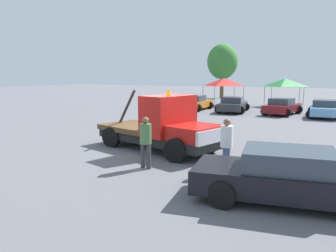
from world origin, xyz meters
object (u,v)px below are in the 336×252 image
(foreground_car, at_px, (297,177))
(person_at_hood, at_px, (146,139))
(person_near_truck, at_px, (227,142))
(parked_car_charcoal, at_px, (233,105))
(canopy_tent_green, at_px, (285,83))
(tow_truck, at_px, (164,128))
(canopy_tent_red, at_px, (224,82))
(parked_car_orange, at_px, (195,103))
(tree_left, at_px, (222,62))
(parked_car_maroon, at_px, (282,107))
(parked_car_skyblue, at_px, (325,109))

(foreground_car, height_order, person_at_hood, person_at_hood)
(person_near_truck, relative_size, parked_car_charcoal, 0.36)
(person_at_hood, distance_m, canopy_tent_green, 25.81)
(tow_truck, relative_size, parked_car_charcoal, 1.25)
(tow_truck, bearing_deg, person_near_truck, -13.89)
(person_near_truck, bearing_deg, parked_car_charcoal, 67.77)
(person_at_hood, distance_m, canopy_tent_red, 24.98)
(canopy_tent_red, bearing_deg, person_at_hood, -76.44)
(canopy_tent_red, bearing_deg, parked_car_charcoal, -63.49)
(parked_car_orange, bearing_deg, canopy_tent_green, -44.32)
(person_near_truck, relative_size, tree_left, 0.24)
(person_at_hood, relative_size, parked_car_orange, 0.40)
(parked_car_orange, bearing_deg, parked_car_charcoal, -93.68)
(parked_car_maroon, xyz_separation_m, parked_car_skyblue, (3.13, -0.17, 0.00))
(canopy_tent_red, bearing_deg, tow_truck, -76.83)
(parked_car_skyblue, xyz_separation_m, canopy_tent_green, (-4.21, 7.49, 1.79))
(canopy_tent_red, distance_m, canopy_tent_green, 6.11)
(parked_car_charcoal, bearing_deg, parked_car_orange, 79.65)
(parked_car_charcoal, relative_size, parked_car_maroon, 1.09)
(parked_car_maroon, xyz_separation_m, canopy_tent_green, (-1.09, 7.32, 1.80))
(tree_left, bearing_deg, tow_truck, -74.19)
(canopy_tent_green, bearing_deg, person_at_hood, -90.16)
(person_near_truck, relative_size, parked_car_maroon, 0.39)
(foreground_car, distance_m, person_near_truck, 2.85)
(parked_car_maroon, distance_m, canopy_tent_red, 9.27)
(parked_car_orange, relative_size, canopy_tent_red, 1.30)
(canopy_tent_green, xyz_separation_m, tree_left, (-10.09, 9.47, 2.61))
(person_near_truck, xyz_separation_m, parked_car_maroon, (-1.39, 17.64, -0.38))
(parked_car_orange, bearing_deg, tree_left, 9.80)
(person_near_truck, xyz_separation_m, parked_car_skyblue, (1.74, 17.47, -0.38))
(parked_car_orange, xyz_separation_m, parked_car_maroon, (7.75, -0.06, -0.00))
(parked_car_orange, distance_m, canopy_tent_red, 6.07)
(tree_left, bearing_deg, parked_car_orange, -78.42)
(parked_car_skyblue, xyz_separation_m, canopy_tent_red, (-10.13, 5.97, 1.82))
(parked_car_skyblue, relative_size, tree_left, 0.63)
(person_at_hood, xyz_separation_m, tree_left, (-10.02, 35.24, 4.04))
(person_near_truck, xyz_separation_m, parked_car_charcoal, (-5.47, 17.58, -0.38))
(canopy_tent_red, bearing_deg, parked_car_orange, -97.40)
(tow_truck, xyz_separation_m, person_near_truck, (3.33, -1.79, 0.05))
(person_at_hood, bearing_deg, parked_car_maroon, 171.20)
(tow_truck, relative_size, foreground_car, 1.14)
(foreground_car, xyz_separation_m, parked_car_skyblue, (-0.61, 19.05, -0.00))
(parked_car_skyblue, bearing_deg, canopy_tent_red, 56.02)
(person_near_truck, distance_m, tree_left, 36.88)
(canopy_tent_red, xyz_separation_m, canopy_tent_green, (5.92, 1.52, -0.03))
(canopy_tent_red, bearing_deg, parked_car_maroon, -39.60)
(parked_car_charcoal, distance_m, canopy_tent_green, 8.17)
(tow_truck, height_order, canopy_tent_red, canopy_tent_red)
(tree_left, bearing_deg, parked_car_skyblue, -49.85)
(person_near_truck, xyz_separation_m, canopy_tent_green, (-2.48, 24.96, 1.42))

